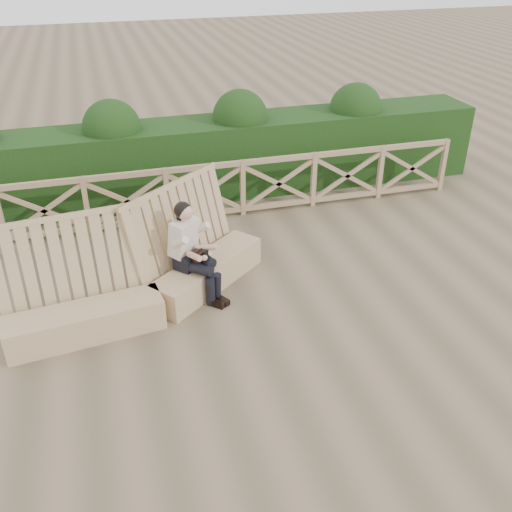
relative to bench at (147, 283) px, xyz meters
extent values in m
plane|color=brown|center=(1.40, -0.92, -0.40)|extent=(60.00, 60.00, 0.00)
cube|color=#9C7A59|center=(-0.89, -0.46, -0.17)|extent=(2.12, 0.75, 0.45)
cube|color=#9C7A59|center=(-0.92, -0.19, 0.40)|extent=(2.12, 0.69, 1.56)
cube|color=#9C7A59|center=(0.95, 0.32, -0.17)|extent=(1.93, 1.70, 0.45)
cube|color=#9C7A59|center=(0.78, 0.53, 0.40)|extent=(1.89, 1.65, 1.56)
cube|color=black|center=(0.65, 0.21, 0.17)|extent=(0.48, 0.47, 0.24)
cube|color=beige|center=(0.61, 0.25, 0.54)|extent=(0.53, 0.52, 0.57)
sphere|color=tan|center=(0.65, 0.21, 0.95)|extent=(0.32, 0.32, 0.23)
sphere|color=black|center=(0.62, 0.24, 0.97)|extent=(0.35, 0.35, 0.25)
cylinder|color=black|center=(0.73, -0.02, 0.15)|extent=(0.46, 0.48, 0.16)
cylinder|color=black|center=(0.84, 0.11, 0.22)|extent=(0.46, 0.48, 0.18)
cylinder|color=black|center=(0.88, -0.20, -0.17)|extent=(0.18, 0.18, 0.45)
cylinder|color=black|center=(0.99, -0.13, -0.17)|extent=(0.18, 0.18, 0.45)
cube|color=black|center=(0.95, -0.27, -0.36)|extent=(0.25, 0.26, 0.09)
cube|color=black|center=(1.04, -0.22, -0.36)|extent=(0.25, 0.26, 0.09)
cube|color=black|center=(0.80, 0.08, 0.28)|extent=(0.30, 0.29, 0.18)
cube|color=black|center=(0.90, -0.06, 0.34)|extent=(0.12, 0.12, 0.13)
cube|color=#81654B|center=(1.40, 2.58, 0.65)|extent=(10.10, 0.07, 0.10)
cube|color=#81654B|center=(1.40, 2.58, -0.28)|extent=(10.10, 0.07, 0.10)
cube|color=black|center=(1.40, 3.78, 0.35)|extent=(12.00, 1.20, 1.50)
camera|label=1|loc=(-0.40, -7.03, 4.46)|focal=40.00mm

